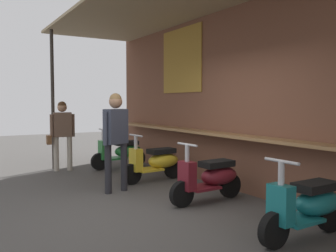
# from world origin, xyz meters

# --- Properties ---
(ground_plane) EXTENTS (28.29, 28.29, 0.00)m
(ground_plane) POSITION_xyz_m (0.00, 0.00, 0.00)
(ground_plane) COLOR #474442
(market_stall_facade) EXTENTS (10.10, 2.63, 3.45)m
(market_stall_facade) POSITION_xyz_m (-0.00, 1.83, 1.93)
(market_stall_facade) COLOR brown
(market_stall_facade) RESTS_ON ground_plane
(scooter_green) EXTENTS (0.46, 1.40, 0.97)m
(scooter_green) POSITION_xyz_m (-3.55, 1.08, 0.39)
(scooter_green) COLOR #237533
(scooter_green) RESTS_ON ground_plane
(scooter_yellow) EXTENTS (0.49, 1.40, 0.97)m
(scooter_yellow) POSITION_xyz_m (-1.83, 1.08, 0.39)
(scooter_yellow) COLOR gold
(scooter_yellow) RESTS_ON ground_plane
(scooter_maroon) EXTENTS (0.47, 1.40, 0.97)m
(scooter_maroon) POSITION_xyz_m (-0.04, 1.08, 0.39)
(scooter_maroon) COLOR maroon
(scooter_maroon) RESTS_ON ground_plane
(scooter_teal) EXTENTS (0.46, 1.40, 0.97)m
(scooter_teal) POSITION_xyz_m (1.80, 1.08, 0.39)
(scooter_teal) COLOR #197075
(scooter_teal) RESTS_ON ground_plane
(shopper_with_handbag) EXTENTS (0.28, 0.65, 1.61)m
(shopper_with_handbag) POSITION_xyz_m (-3.91, -0.26, 0.97)
(shopper_with_handbag) COLOR #ADA393
(shopper_with_handbag) RESTS_ON ground_plane
(shopper_browsing) EXTENTS (0.35, 0.55, 1.75)m
(shopper_browsing) POSITION_xyz_m (-1.40, 0.02, 1.09)
(shopper_browsing) COLOR #232328
(shopper_browsing) RESTS_ON ground_plane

